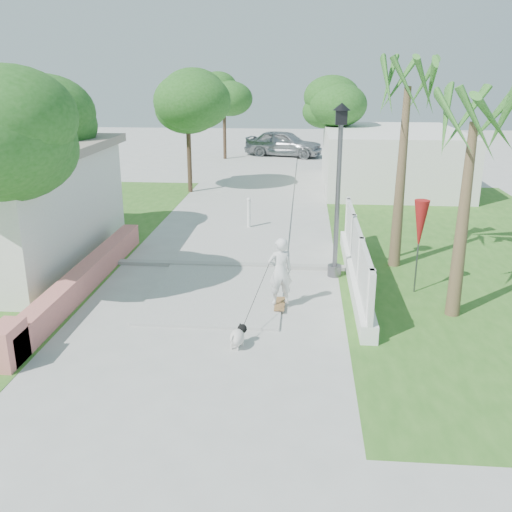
# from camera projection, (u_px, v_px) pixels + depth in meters

# --- Properties ---
(ground) EXTENTS (90.00, 90.00, 0.00)m
(ground) POSITION_uv_depth(u_px,v_px,m) (184.00, 378.00, 10.09)
(ground) COLOR #B7B7B2
(ground) RESTS_ON ground
(path_strip) EXTENTS (3.20, 36.00, 0.06)m
(path_strip) POSITION_uv_depth(u_px,v_px,m) (264.00, 176.00, 29.03)
(path_strip) COLOR #B7B7B2
(path_strip) RESTS_ON ground
(curb) EXTENTS (6.50, 0.25, 0.10)m
(curb) POSITION_uv_depth(u_px,v_px,m) (228.00, 265.00, 15.76)
(curb) COLOR #999993
(curb) RESTS_ON ground
(grass_left) EXTENTS (8.00, 20.00, 0.01)m
(grass_left) POSITION_uv_depth(u_px,v_px,m) (19.00, 240.00, 18.22)
(grass_left) COLOR #316620
(grass_left) RESTS_ON ground
(grass_right) EXTENTS (8.00, 20.00, 0.01)m
(grass_right) POSITION_uv_depth(u_px,v_px,m) (468.00, 251.00, 17.11)
(grass_right) COLOR #316620
(grass_right) RESTS_ON ground
(pink_wall) EXTENTS (0.45, 8.20, 0.80)m
(pink_wall) POSITION_uv_depth(u_px,v_px,m) (78.00, 284.00, 13.62)
(pink_wall) COLOR #DD7E71
(pink_wall) RESTS_ON ground
(lattice_fence) EXTENTS (0.35, 7.00, 1.50)m
(lattice_fence) POSITION_uv_depth(u_px,v_px,m) (356.00, 263.00, 14.39)
(lattice_fence) COLOR white
(lattice_fence) RESTS_ON ground
(building_right) EXTENTS (6.00, 8.00, 2.60)m
(building_right) POSITION_uv_depth(u_px,v_px,m) (390.00, 158.00, 26.26)
(building_right) COLOR silver
(building_right) RESTS_ON ground
(street_lamp) EXTENTS (0.44, 0.44, 4.44)m
(street_lamp) POSITION_uv_depth(u_px,v_px,m) (338.00, 185.00, 14.32)
(street_lamp) COLOR #59595E
(street_lamp) RESTS_ON ground
(bollard) EXTENTS (0.14, 0.14, 1.09)m
(bollard) POSITION_uv_depth(u_px,v_px,m) (249.00, 212.00, 19.37)
(bollard) COLOR white
(bollard) RESTS_ON ground
(patio_umbrella) EXTENTS (0.36, 0.36, 2.30)m
(patio_umbrella) POSITION_uv_depth(u_px,v_px,m) (420.00, 226.00, 13.45)
(patio_umbrella) COLOR #59595E
(patio_umbrella) RESTS_ON ground
(tree_left_mid) EXTENTS (3.20, 3.20, 4.85)m
(tree_left_mid) POSITION_uv_depth(u_px,v_px,m) (60.00, 128.00, 17.47)
(tree_left_mid) COLOR #4C3826
(tree_left_mid) RESTS_ON ground
(tree_path_left) EXTENTS (3.40, 3.40, 5.23)m
(tree_path_left) POSITION_uv_depth(u_px,v_px,m) (188.00, 104.00, 24.28)
(tree_path_left) COLOR #4C3826
(tree_path_left) RESTS_ON ground
(tree_path_right) EXTENTS (3.00, 3.00, 4.79)m
(tree_path_right) POSITION_uv_depth(u_px,v_px,m) (330.00, 106.00, 27.67)
(tree_path_right) COLOR #4C3826
(tree_path_right) RESTS_ON ground
(tree_path_far) EXTENTS (3.20, 3.20, 5.17)m
(tree_path_far) POSITION_uv_depth(u_px,v_px,m) (224.00, 94.00, 33.73)
(tree_path_far) COLOR #4C3826
(tree_path_far) RESTS_ON ground
(palm_far) EXTENTS (1.80, 1.80, 5.30)m
(palm_far) POSITION_uv_depth(u_px,v_px,m) (407.00, 99.00, 14.49)
(palm_far) COLOR brown
(palm_far) RESTS_ON ground
(palm_near) EXTENTS (1.80, 1.80, 4.70)m
(palm_near) POSITION_uv_depth(u_px,v_px,m) (473.00, 134.00, 11.47)
(palm_near) COLOR brown
(palm_near) RESTS_ON ground
(skateboarder) EXTENTS (1.07, 2.27, 1.66)m
(skateboarder) POSITION_uv_depth(u_px,v_px,m) (263.00, 286.00, 12.28)
(skateboarder) COLOR olive
(skateboarder) RESTS_ON ground
(dog) EXTENTS (0.43, 0.61, 0.44)m
(dog) POSITION_uv_depth(u_px,v_px,m) (238.00, 336.00, 11.14)
(dog) COLOR silver
(dog) RESTS_ON ground
(parked_car) EXTENTS (5.12, 3.05, 1.63)m
(parked_car) POSITION_uv_depth(u_px,v_px,m) (284.00, 143.00, 35.59)
(parked_car) COLOR #9D9FA4
(parked_car) RESTS_ON ground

